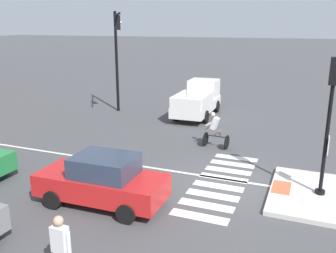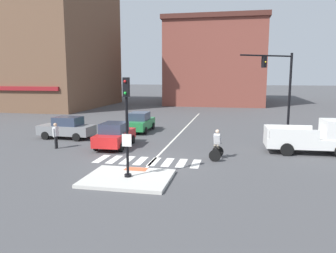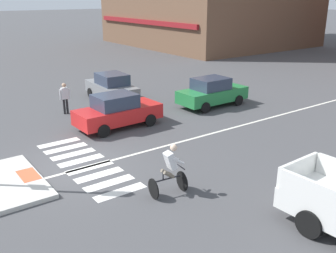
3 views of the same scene
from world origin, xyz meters
The scene contains 16 objects.
ground_plane centered at (0.00, 0.00, 0.00)m, with size 300.00×300.00×0.00m, color #474749.
tactile_pad_front centered at (0.00, -1.64, 0.15)m, with size 1.10×0.60×0.01m, color #DB5B38.
crosswalk_stripe_a centered at (-2.70, 0.46, 0.00)m, with size 0.44×1.80×0.01m, color silver.
crosswalk_stripe_b centered at (-1.93, 0.46, 0.00)m, with size 0.44×1.80×0.01m, color silver.
crosswalk_stripe_c centered at (-1.16, 0.46, 0.00)m, with size 0.44×1.80×0.01m, color silver.
crosswalk_stripe_d centered at (-0.39, 0.46, 0.00)m, with size 0.44×1.80×0.01m, color silver.
crosswalk_stripe_e centered at (0.39, 0.46, 0.00)m, with size 0.44×1.80×0.01m, color silver.
crosswalk_stripe_f centered at (1.16, 0.46, 0.00)m, with size 0.44×1.80×0.01m, color silver.
crosswalk_stripe_g centered at (1.93, 0.46, 0.00)m, with size 0.44×1.80×0.01m, color silver.
crosswalk_stripe_h centered at (2.70, 0.46, 0.00)m, with size 0.44×1.80×0.01m, color silver.
lane_centre_line centered at (0.30, 10.00, 0.00)m, with size 0.14×28.00×0.01m, color silver.
car_red_westbound_near centered at (-3.04, 3.55, 0.81)m, with size 1.94×4.15×1.64m.
car_green_westbound_far centered at (-3.18, 9.72, 0.81)m, with size 1.87×4.11×1.64m.
car_grey_cross_left centered at (-7.65, 5.69, 0.81)m, with size 4.17×1.98×1.64m.
cyclist centered at (3.72, 1.70, 0.87)m, with size 0.77×1.15×1.68m.
pedestrian_at_curb_left centered at (-6.62, 2.37, 0.98)m, with size 0.23×0.55×1.67m.
Camera 3 is at (12.58, -4.79, 6.07)m, focal length 41.13 mm.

